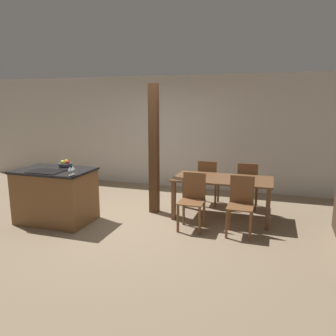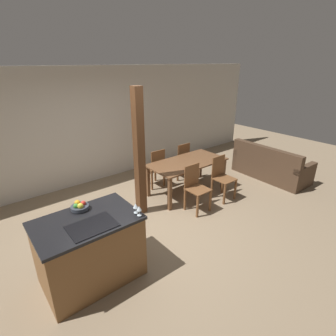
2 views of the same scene
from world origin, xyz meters
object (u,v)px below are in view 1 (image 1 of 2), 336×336
at_px(dining_chair_near_left, 192,200).
at_px(dining_chair_near_right, 241,204).
at_px(dining_chair_far_right, 247,184).
at_px(timber_post, 154,150).
at_px(fruit_bowl, 65,164).
at_px(wine_glass_near, 70,169).
at_px(wine_glass_middle, 73,168).
at_px(dining_chair_far_left, 208,181).
at_px(kitchen_island, 56,195).
at_px(dining_table, 223,184).

height_order(dining_chair_near_left, dining_chair_near_right, same).
xyz_separation_m(dining_chair_far_right, timber_post, (-1.67, -0.74, 0.71)).
distance_m(fruit_bowl, dining_chair_far_right, 3.48).
xyz_separation_m(wine_glass_near, dining_chair_far_right, (2.57, 2.10, -0.55)).
bearing_deg(wine_glass_near, wine_glass_middle, 90.00).
bearing_deg(dining_chair_near_left, dining_chair_far_right, 59.59).
bearing_deg(fruit_bowl, dining_chair_far_left, 32.35).
bearing_deg(wine_glass_near, dining_chair_near_right, 16.67).
height_order(fruit_bowl, dining_chair_near_right, fruit_bowl).
bearing_deg(dining_chair_far_left, dining_chair_far_right, -180.00).
height_order(dining_chair_near_right, timber_post, timber_post).
bearing_deg(dining_chair_near_left, wine_glass_middle, -158.97).
height_order(wine_glass_near, wine_glass_middle, same).
bearing_deg(dining_chair_near_right, kitchen_island, -172.43).
relative_size(fruit_bowl, wine_glass_middle, 1.72).
distance_m(dining_chair_near_right, dining_chair_far_right, 1.33).
distance_m(kitchen_island, dining_chair_near_left, 2.40).
distance_m(fruit_bowl, dining_chair_near_right, 3.15).
distance_m(kitchen_island, dining_chair_near_right, 3.17).
relative_size(fruit_bowl, timber_post, 0.10).
relative_size(fruit_bowl, dining_chair_far_left, 0.26).
bearing_deg(dining_chair_far_left, dining_chair_near_right, 120.41).
xyz_separation_m(kitchen_island, wine_glass_near, (0.57, -0.35, 0.58)).
relative_size(dining_table, dining_chair_far_left, 1.88).
distance_m(dining_chair_far_left, timber_post, 1.36).
xyz_separation_m(dining_chair_near_right, dining_chair_far_left, (-0.78, 1.33, 0.00)).
relative_size(dining_chair_near_left, timber_post, 0.39).
distance_m(wine_glass_near, dining_table, 2.64).
bearing_deg(dining_table, dining_chair_near_right, -59.59).
bearing_deg(timber_post, wine_glass_middle, -125.07).
xyz_separation_m(fruit_bowl, dining_chair_far_left, (2.33, 1.47, -0.49)).
height_order(kitchen_island, fruit_bowl, fruit_bowl).
distance_m(dining_chair_far_left, dining_chair_far_right, 0.78).
distance_m(dining_table, dining_chair_far_left, 0.79).
bearing_deg(timber_post, dining_chair_far_right, 23.90).
bearing_deg(dining_chair_near_left, fruit_bowl, -176.57).
xyz_separation_m(kitchen_island, dining_chair_near_left, (2.36, 0.42, 0.02)).
relative_size(dining_table, dining_chair_near_right, 1.88).
relative_size(dining_chair_near_right, timber_post, 0.39).
xyz_separation_m(dining_chair_near_left, dining_chair_near_right, (0.78, 0.00, 0.00)).
distance_m(kitchen_island, wine_glass_near, 0.88).
distance_m(wine_glass_middle, dining_table, 2.60).
height_order(wine_glass_near, dining_chair_far_right, wine_glass_near).
bearing_deg(kitchen_island, fruit_bowl, 83.09).
distance_m(dining_chair_near_left, dining_chair_near_right, 0.78).
height_order(fruit_bowl, wine_glass_middle, wine_glass_middle).
xyz_separation_m(dining_table, dining_chair_far_right, (0.39, 0.67, -0.14)).
xyz_separation_m(fruit_bowl, timber_post, (1.44, 0.73, 0.22)).
relative_size(wine_glass_middle, dining_chair_far_left, 0.15).
xyz_separation_m(dining_table, dining_chair_near_left, (-0.39, -0.67, -0.14)).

